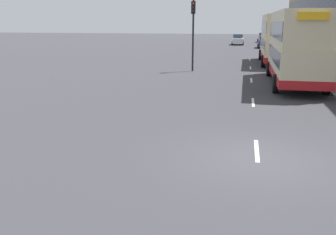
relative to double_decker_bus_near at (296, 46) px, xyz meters
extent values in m
plane|color=#38383D|center=(-2.48, -13.48, -2.28)|extent=(220.00, 220.00, 0.00)
cube|color=gray|center=(4.03, 25.02, -2.21)|extent=(5.00, 93.00, 0.14)
cube|color=silver|center=(-2.48, -12.81, -2.28)|extent=(0.12, 2.00, 0.01)
cube|color=silver|center=(-2.48, -5.85, -2.28)|extent=(0.12, 2.00, 0.01)
cube|color=silver|center=(-2.48, 1.12, -2.28)|extent=(0.12, 2.00, 0.01)
cube|color=silver|center=(-2.48, 8.09, -2.28)|extent=(0.12, 2.00, 0.01)
cube|color=silver|center=(-2.48, 15.05, -2.28)|extent=(0.12, 2.00, 0.01)
cylinder|color=#4C4C51|center=(2.43, 1.87, -0.94)|extent=(0.10, 0.10, 2.40)
cube|color=beige|center=(0.00, 0.00, -0.86)|extent=(2.55, 10.01, 1.85)
cube|color=beige|center=(0.00, 0.00, 1.04)|extent=(2.50, 9.71, 1.95)
cube|color=#B2191E|center=(0.00, 0.00, -1.56)|extent=(2.58, 10.06, 0.45)
cube|color=#2D3847|center=(0.00, 0.00, -0.49)|extent=(2.58, 9.41, 0.81)
cube|color=#2D3847|center=(0.00, 0.00, 0.94)|extent=(2.55, 9.41, 0.94)
cube|color=yellow|center=(0.00, -4.98, 1.67)|extent=(1.40, 0.08, 0.36)
cylinder|color=black|center=(-1.27, 3.40, -1.78)|extent=(0.30, 1.00, 1.00)
cylinder|color=black|center=(1.27, 3.40, -1.78)|extent=(0.30, 1.00, 1.00)
cylinder|color=black|center=(-1.27, -3.10, -1.78)|extent=(0.30, 1.00, 1.00)
cylinder|color=black|center=(1.27, -3.10, -1.78)|extent=(0.30, 1.00, 1.00)
cube|color=beige|center=(-0.18, 11.75, -0.86)|extent=(2.55, 10.01, 1.85)
cube|color=beige|center=(-0.18, 11.75, 1.04)|extent=(2.50, 9.71, 1.95)
cube|color=#B2191E|center=(-0.18, 11.75, -1.56)|extent=(2.58, 10.06, 0.45)
cube|color=#2D3847|center=(-0.18, 11.75, -0.49)|extent=(2.58, 9.41, 0.81)
cube|color=#2D3847|center=(-0.18, 11.75, 0.94)|extent=(2.55, 9.41, 0.94)
cube|color=yellow|center=(-0.18, 6.77, 1.67)|extent=(1.40, 0.08, 0.36)
cylinder|color=black|center=(-1.46, 15.15, -1.78)|extent=(0.30, 1.00, 1.00)
cylinder|color=black|center=(1.09, 15.15, -1.78)|extent=(0.30, 1.00, 1.00)
cylinder|color=black|center=(-1.46, 8.65, -1.78)|extent=(0.30, 1.00, 1.00)
cylinder|color=black|center=(1.09, 8.65, -1.78)|extent=(0.30, 1.00, 1.00)
cube|color=silver|center=(-4.24, 40.07, -1.60)|extent=(1.71, 4.28, 0.77)
cube|color=#2D3847|center=(-4.24, 40.29, -0.89)|extent=(1.50, 2.06, 0.63)
cylinder|color=black|center=(-3.39, 38.74, -1.98)|extent=(0.20, 0.60, 0.60)
cylinder|color=black|center=(-5.10, 38.74, -1.98)|extent=(0.20, 0.60, 0.60)
cylinder|color=black|center=(-3.39, 41.40, -1.98)|extent=(0.20, 0.60, 0.60)
cylinder|color=black|center=(-5.10, 41.40, -1.98)|extent=(0.20, 0.60, 0.60)
cube|color=#B7B799|center=(0.16, 49.20, -1.60)|extent=(1.77, 3.95, 0.76)
cube|color=#2D3847|center=(0.16, 49.00, -0.91)|extent=(1.56, 1.90, 0.62)
cylinder|color=black|center=(-0.73, 50.42, -1.98)|extent=(0.20, 0.60, 0.60)
cylinder|color=black|center=(1.04, 50.42, -1.98)|extent=(0.20, 0.60, 0.60)
cylinder|color=black|center=(-0.73, 47.97, -1.98)|extent=(0.20, 0.60, 0.60)
cylinder|color=black|center=(1.04, 47.97, -1.98)|extent=(0.20, 0.60, 0.60)
cube|color=navy|center=(-0.26, 33.13, -1.57)|extent=(1.76, 4.21, 0.83)
cube|color=#2D3847|center=(-0.26, 32.92, -0.82)|extent=(1.55, 2.02, 0.68)
cylinder|color=black|center=(-1.14, 34.43, -1.98)|extent=(0.20, 0.60, 0.60)
cylinder|color=black|center=(0.62, 34.43, -1.98)|extent=(0.20, 0.60, 0.60)
cylinder|color=black|center=(-1.14, 31.82, -1.98)|extent=(0.20, 0.60, 0.60)
cylinder|color=black|center=(0.62, 31.82, -1.98)|extent=(0.20, 0.60, 0.60)
cylinder|color=black|center=(-6.88, 5.01, 0.35)|extent=(0.14, 0.14, 5.26)
cube|color=black|center=(-6.88, 4.96, 2.43)|extent=(0.30, 0.24, 0.90)
sphere|color=red|center=(-6.88, 4.84, 2.70)|extent=(0.16, 0.16, 0.16)
sphere|color=#2D2D2D|center=(-6.88, 4.84, 2.43)|extent=(0.16, 0.16, 0.16)
sphere|color=#2D2D2D|center=(-6.88, 4.84, 2.16)|extent=(0.16, 0.16, 0.16)
camera|label=1|loc=(-2.95, -23.58, 1.41)|focal=40.00mm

